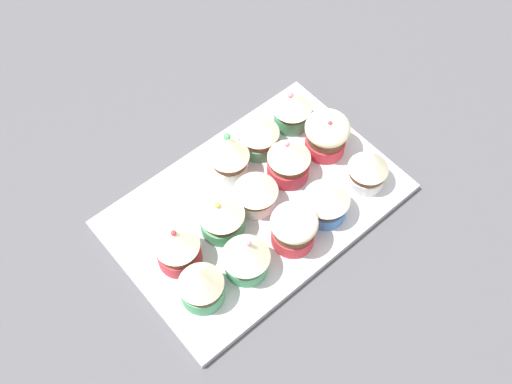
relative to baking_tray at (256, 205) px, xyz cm
name	(u,v)px	position (x,y,z in cm)	size (l,w,h in cm)	color
ground_plane	(256,213)	(0.00, 0.00, -2.10)	(180.00, 180.00, 3.00)	#4C4C51
baking_tray	(256,205)	(0.00, 0.00, 0.00)	(39.45, 25.99, 1.20)	silver
cupcake_0	(201,283)	(-13.99, -5.93, 4.40)	(5.76, 5.76, 7.52)	#4C9E6B
cupcake_1	(246,256)	(-7.38, -6.65, 4.28)	(6.25, 6.25, 7.19)	#4C9E6B
cupcake_2	(292,230)	(-0.37, -7.53, 3.95)	(6.28, 6.28, 6.41)	#D1333D
cupcake_3	(327,199)	(6.19, -7.27, 4.09)	(6.35, 6.35, 6.65)	#477AC6
cupcake_4	(369,167)	(14.16, -7.38, 4.20)	(5.67, 5.67, 6.98)	white
cupcake_5	(179,249)	(-13.18, -0.47, 4.39)	(5.87, 5.87, 7.77)	#D1333D
cupcake_6	(222,216)	(-5.94, -0.12, 4.07)	(6.16, 6.16, 7.11)	#4C9E6B
cupcake_7	(257,194)	(-0.24, -0.44, 3.94)	(6.10, 6.10, 6.36)	white
cupcake_8	(289,159)	(6.72, 0.78, 4.31)	(6.09, 6.09, 7.62)	#D1333D
cupcake_9	(327,134)	(13.82, 0.54, 4.22)	(6.50, 6.50, 7.17)	#D1333D
cupcake_10	(229,156)	(0.58, 6.41, 4.76)	(5.77, 5.77, 8.21)	white
cupcake_11	(259,133)	(6.69, 7.16, 3.99)	(6.02, 6.02, 6.75)	#4C9E6B
cupcake_12	(292,109)	(13.32, 7.33, 4.05)	(5.87, 5.87, 6.83)	#4C9E6B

